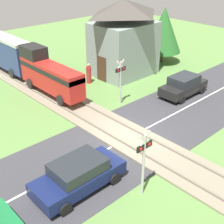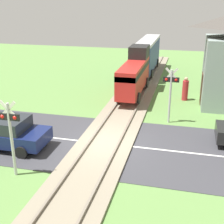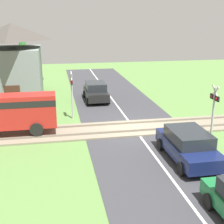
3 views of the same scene
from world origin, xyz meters
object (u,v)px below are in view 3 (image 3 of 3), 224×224
object	(u,v)px
car_far_side	(96,91)
pedestrian_by_station	(6,108)
car_near_crossing	(188,145)
crossing_signal_west_approach	(214,107)
station_building	(14,66)
crossing_signal_east_approach	(72,89)

from	to	relation	value
car_far_side	pedestrian_by_station	world-z (taller)	pedestrian_by_station
car_near_crossing	crossing_signal_west_approach	distance (m)	3.19
car_far_side	station_building	distance (m)	6.75
car_near_crossing	crossing_signal_east_approach	bearing A→B (deg)	33.73
car_near_crossing	car_far_side	distance (m)	12.45
pedestrian_by_station	station_building	bearing A→B (deg)	-6.14
car_far_side	pedestrian_by_station	xyz separation A→B (m)	(-3.67, 6.75, -0.04)
car_far_side	pedestrian_by_station	size ratio (longest dim) A/B	2.37
station_building	pedestrian_by_station	distance (m)	4.29
car_near_crossing	car_far_side	size ratio (longest dim) A/B	1.11
car_far_side	station_building	size ratio (longest dim) A/B	0.63
crossing_signal_west_approach	crossing_signal_east_approach	world-z (taller)	same
station_building	pedestrian_by_station	size ratio (longest dim) A/B	3.76
car_near_crossing	crossing_signal_east_approach	world-z (taller)	crossing_signal_east_approach
crossing_signal_west_approach	crossing_signal_east_approach	distance (m)	9.32
car_near_crossing	pedestrian_by_station	bearing A→B (deg)	48.73
car_near_crossing	car_far_side	xyz separation A→B (m)	(12.12, 2.88, 0.01)
car_near_crossing	crossing_signal_east_approach	size ratio (longest dim) A/B	1.34
crossing_signal_east_approach	pedestrian_by_station	bearing A→B (deg)	79.91
car_near_crossing	car_far_side	world-z (taller)	car_far_side
crossing_signal_west_approach	crossing_signal_east_approach	xyz separation A→B (m)	(5.76, 7.33, 0.00)
crossing_signal_east_approach	station_building	world-z (taller)	station_building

